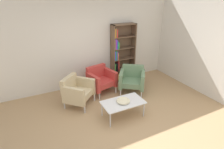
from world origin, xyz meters
name	(u,v)px	position (x,y,z in m)	size (l,w,h in m)	color
ground_plane	(127,127)	(0.00, 0.00, 0.00)	(8.32, 8.32, 0.00)	tan
plaster_back_panel	(87,40)	(0.00, 2.46, 1.45)	(6.40, 0.12, 2.90)	silver
plaster_right_partition	(205,44)	(2.86, 0.60, 1.45)	(0.12, 5.20, 2.90)	silver
bookshelf_tall	(121,54)	(1.06, 2.25, 0.92)	(0.80, 0.30, 1.90)	brown
coffee_table_low	(123,103)	(0.13, 0.40, 0.37)	(1.00, 0.56, 0.40)	silver
decorative_bowl	(123,101)	(0.13, 0.40, 0.43)	(0.32, 0.32, 0.05)	beige
armchair_by_bookshelf	(132,79)	(0.98, 1.36, 0.41)	(0.95, 0.93, 0.78)	slate
armchair_near_window	(77,91)	(-0.71, 1.39, 0.41)	(0.95, 0.95, 0.78)	#C6B289
armchair_spare_guest	(101,79)	(0.12, 1.76, 0.41)	(0.84, 0.80, 0.78)	#B73833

